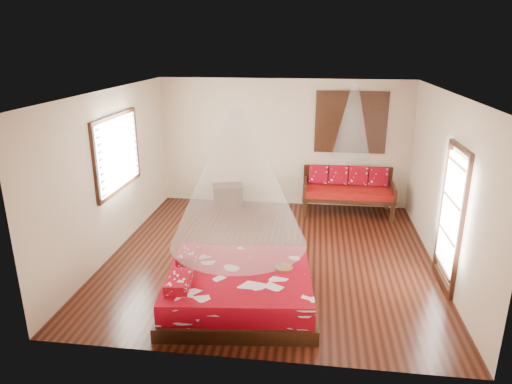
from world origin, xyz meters
The scene contains 10 objects.
room centered at (0.00, 0.00, 1.40)m, with size 5.54×5.54×2.84m.
bed centered at (-0.30, -1.60, 0.25)m, with size 2.25×2.07×0.64m.
daybed centered at (1.43, 2.39, 0.52)m, with size 1.93×0.86×0.97m.
storage_chest centered at (-1.23, 2.45, 0.24)m, with size 0.77×0.64×0.46m.
shutter_panel centered at (1.43, 2.72, 1.90)m, with size 1.52×0.06×1.32m.
window_left centered at (-2.71, 0.20, 1.70)m, with size 0.10×1.74×1.34m.
glazed_door centered at (2.72, -0.60, 1.07)m, with size 0.08×1.02×2.16m.
wine_tray centered at (0.32, -1.40, 0.55)m, with size 0.25×0.25×0.20m.
mosquito_net_main centered at (-0.28, -1.60, 1.85)m, with size 1.84×1.84×1.80m, color white.
mosquito_net_daybed centered at (1.43, 2.25, 2.00)m, with size 0.79×0.79×1.50m, color white.
Camera 1 is at (0.69, -7.16, 3.55)m, focal length 32.00 mm.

